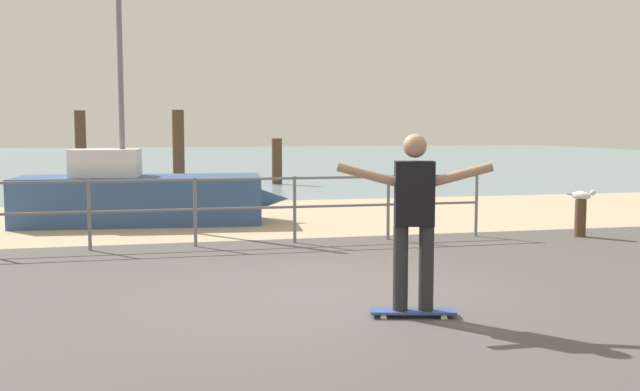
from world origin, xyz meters
name	(u,v)px	position (x,y,z in m)	size (l,w,h in m)	color
ground_plane	(371,323)	(0.00, -1.00, 0.00)	(24.00, 10.00, 0.04)	#514C49
beach_strip	(253,218)	(0.00, 7.00, 0.00)	(24.00, 6.00, 0.04)	tan
sea_surface	(187,159)	(0.00, 35.00, 0.00)	(72.00, 50.00, 0.04)	#75939E
railing_fence	(143,203)	(-2.08, 3.60, 0.69)	(10.62, 0.05, 1.05)	slate
sailboat	(149,197)	(-2.01, 6.43, 0.52)	(5.03, 1.82, 4.55)	#335184
skateboard	(413,312)	(0.43, -0.93, 0.07)	(0.82, 0.39, 0.08)	#334C8C
skateboarder	(414,211)	(0.43, -0.93, 1.02)	(1.43, 0.43, 1.65)	#26262B
bollard_short	(580,219)	(4.84, 3.18, 0.31)	(0.18, 0.18, 0.62)	#513826
seagull	(582,195)	(4.85, 3.16, 0.70)	(0.30, 0.44, 0.18)	white
groyne_post_1	(81,147)	(-4.18, 17.15, 1.17)	(0.35, 0.35, 2.34)	#513826
groyne_post_2	(178,148)	(-1.16, 15.27, 1.17)	(0.36, 0.36, 2.33)	#513826
groyne_post_3	(277,162)	(1.87, 15.13, 0.73)	(0.32, 0.32, 1.46)	#513826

